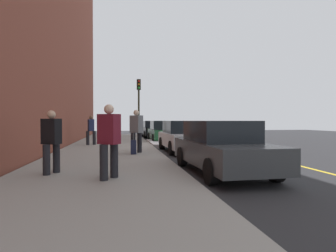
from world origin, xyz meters
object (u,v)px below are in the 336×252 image
object	(u,v)px
parked_car_white	(183,136)
parked_car_black	(153,129)
pedestrian_grey_coat	(136,130)
pedestrian_burgundy_coat	(109,139)
traffic_light_pole	(139,99)
rolling_suitcase	(133,147)
parked_car_green	(163,131)
pedestrian_navy_coat	(91,129)
parked_car_charcoal	(221,147)
pedestrian_black_coat	(51,140)

from	to	relation	value
parked_car_white	parked_car_black	bearing A→B (deg)	-179.31
pedestrian_grey_coat	pedestrian_burgundy_coat	xyz separation A→B (m)	(5.27, -0.91, -0.04)
parked_car_white	traffic_light_pole	distance (m)	6.40
parked_car_white	pedestrian_grey_coat	world-z (taller)	pedestrian_grey_coat
pedestrian_grey_coat	rolling_suitcase	world-z (taller)	pedestrian_grey_coat
parked_car_green	pedestrian_navy_coat	xyz separation A→B (m)	(3.25, -4.64, 0.28)
parked_car_black	pedestrian_burgundy_coat	bearing A→B (deg)	-9.31
parked_car_black	rolling_suitcase	world-z (taller)	parked_car_black
pedestrian_grey_coat	traffic_light_pole	bearing A→B (deg)	175.70
pedestrian_grey_coat	pedestrian_navy_coat	world-z (taller)	pedestrian_grey_coat
parked_car_charcoal	pedestrian_navy_coat	xyz separation A→B (m)	(-8.70, -4.58, 0.28)
parked_car_white	pedestrian_burgundy_coat	size ratio (longest dim) A/B	2.50
pedestrian_navy_coat	rolling_suitcase	world-z (taller)	pedestrian_navy_coat
pedestrian_navy_coat	pedestrian_grey_coat	bearing A→B (deg)	27.23
parked_car_green	traffic_light_pole	bearing A→B (deg)	-72.98
pedestrian_burgundy_coat	pedestrian_black_coat	bearing A→B (deg)	-121.14
traffic_light_pole	rolling_suitcase	distance (m)	8.05
parked_car_white	pedestrian_black_coat	bearing A→B (deg)	-38.87
pedestrian_navy_coat	pedestrian_black_coat	bearing A→B (deg)	-0.41
pedestrian_navy_coat	rolling_suitcase	bearing A→B (deg)	24.11
traffic_light_pole	rolling_suitcase	size ratio (longest dim) A/B	4.47
pedestrian_navy_coat	pedestrian_burgundy_coat	size ratio (longest dim) A/B	0.95
parked_car_charcoal	parked_car_white	bearing A→B (deg)	178.91
parked_car_green	pedestrian_burgundy_coat	bearing A→B (deg)	-13.85
parked_car_green	pedestrian_grey_coat	size ratio (longest dim) A/B	2.40
parked_car_black	pedestrian_grey_coat	distance (m)	13.94
parked_car_green	pedestrian_burgundy_coat	xyz separation A→B (m)	(13.06, -3.22, 0.32)
parked_car_green	pedestrian_navy_coat	bearing A→B (deg)	-55.03
parked_car_white	pedestrian_burgundy_coat	distance (m)	7.55
parked_car_green	parked_car_white	distance (m)	6.26
parked_car_black	pedestrian_burgundy_coat	xyz separation A→B (m)	(19.03, -3.12, 0.32)
rolling_suitcase	pedestrian_black_coat	bearing A→B (deg)	-29.39
pedestrian_navy_coat	pedestrian_burgundy_coat	xyz separation A→B (m)	(9.81, 1.42, 0.04)
parked_car_black	pedestrian_burgundy_coat	world-z (taller)	pedestrian_burgundy_coat
rolling_suitcase	parked_car_green	bearing A→B (deg)	163.27
pedestrian_grey_coat	pedestrian_black_coat	bearing A→B (deg)	-28.76
parked_car_charcoal	rolling_suitcase	world-z (taller)	parked_car_charcoal
parked_car_black	pedestrian_black_coat	bearing A→B (deg)	-14.26
parked_car_black	pedestrian_grey_coat	world-z (taller)	pedestrian_grey_coat
pedestrian_black_coat	rolling_suitcase	bearing A→B (deg)	150.61
parked_car_black	rolling_suitcase	distance (m)	14.32
pedestrian_grey_coat	parked_car_charcoal	bearing A→B (deg)	28.36
traffic_light_pole	pedestrian_burgundy_coat	bearing A→B (deg)	-6.64
pedestrian_black_coat	pedestrian_burgundy_coat	bearing A→B (deg)	58.86
parked_car_black	pedestrian_black_coat	size ratio (longest dim) A/B	2.92
parked_car_black	parked_car_green	world-z (taller)	same
parked_car_charcoal	pedestrian_navy_coat	distance (m)	9.83
parked_car_charcoal	parked_car_black	bearing A→B (deg)	-179.88
pedestrian_navy_coat	traffic_light_pole	distance (m)	4.41
parked_car_green	traffic_light_pole	size ratio (longest dim) A/B	1.05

